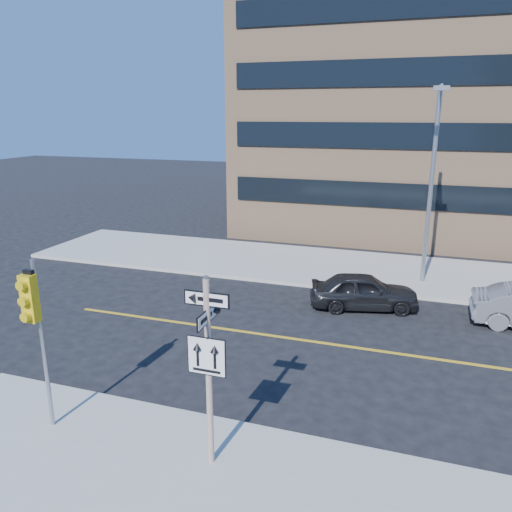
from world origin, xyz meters
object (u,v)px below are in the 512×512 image
(sign_pole, at_px, (208,362))
(traffic_signal, at_px, (33,312))
(streetlight_a, at_px, (432,174))
(parked_car_a, at_px, (364,291))

(sign_pole, xyz_separation_m, traffic_signal, (-4.00, -0.15, 0.59))
(traffic_signal, relative_size, streetlight_a, 0.50)
(sign_pole, bearing_deg, traffic_signal, -177.89)
(parked_car_a, height_order, streetlight_a, streetlight_a)
(traffic_signal, bearing_deg, parked_car_a, 59.62)
(parked_car_a, distance_m, streetlight_a, 5.65)
(sign_pole, xyz_separation_m, streetlight_a, (4.00, 13.27, 2.32))
(traffic_signal, distance_m, streetlight_a, 15.72)
(sign_pole, distance_m, streetlight_a, 14.05)
(parked_car_a, relative_size, streetlight_a, 0.50)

